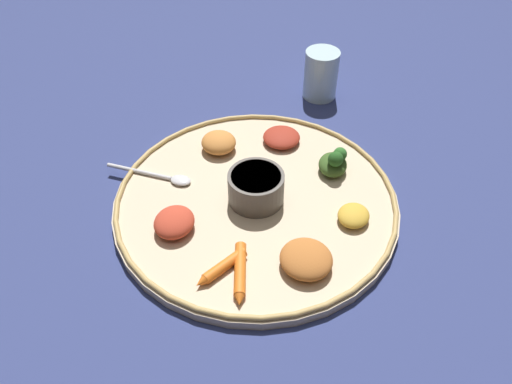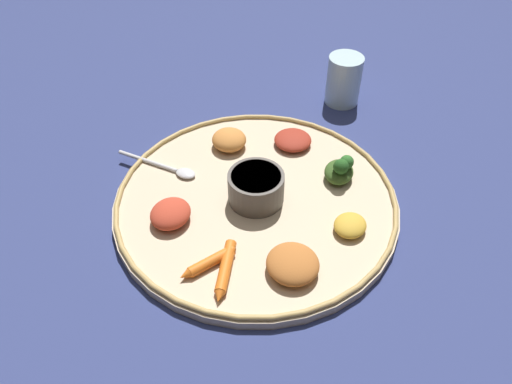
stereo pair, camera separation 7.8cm
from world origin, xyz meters
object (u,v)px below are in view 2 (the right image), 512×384
at_px(greens_pile, 340,170).
at_px(carrot_outer, 225,270).
at_px(center_bowl, 256,187).
at_px(carrot_near_spoon, 208,263).
at_px(spoon, 169,168).
at_px(drinking_glass, 343,83).

bearing_deg(greens_pile, carrot_outer, -48.24).
distance_m(center_bowl, carrot_near_spoon, 0.15).
bearing_deg(spoon, drinking_glass, 120.23).
distance_m(greens_pile, carrot_outer, 0.26).
relative_size(greens_pile, carrot_outer, 0.70).
bearing_deg(carrot_outer, spoon, -159.57).
distance_m(spoon, greens_pile, 0.28).
xyz_separation_m(center_bowl, spoon, (-0.08, -0.14, -0.02)).
xyz_separation_m(center_bowl, carrot_near_spoon, (0.13, -0.08, -0.02)).
distance_m(carrot_outer, drinking_glass, 0.49).
distance_m(spoon, carrot_outer, 0.24).
bearing_deg(spoon, center_bowl, 59.33).
bearing_deg(center_bowl, spoon, -120.67).
distance_m(greens_pile, carrot_near_spoon, 0.27).
bearing_deg(carrot_near_spoon, carrot_outer, 58.26).
xyz_separation_m(carrot_outer, drinking_glass, (-0.42, 0.25, 0.02)).
height_order(center_bowl, greens_pile, center_bowl).
xyz_separation_m(spoon, carrot_near_spoon, (0.21, 0.06, 0.00)).
relative_size(carrot_outer, drinking_glass, 1.03).
height_order(carrot_outer, drinking_glass, drinking_glass).
height_order(greens_pile, carrot_outer, greens_pile).
height_order(carrot_near_spoon, carrot_outer, same).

